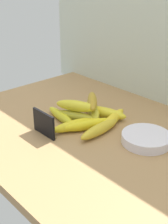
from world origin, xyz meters
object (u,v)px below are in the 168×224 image
at_px(banana_2, 112,120).
at_px(banana_5, 90,124).
at_px(banana_1, 74,125).
at_px(banana_3, 104,113).
at_px(chalkboard_sign, 44,124).
at_px(banana_0, 100,129).
at_px(fruit_bowl, 146,138).
at_px(banana_8, 76,106).
at_px(banana_4, 93,109).
at_px(banana_7, 61,116).
at_px(banana_6, 74,116).
at_px(banana_9, 92,101).

xyz_separation_m(banana_2, banana_5, (-0.03, -0.08, 0.00)).
bearing_deg(banana_5, banana_1, -125.99).
bearing_deg(banana_3, banana_1, -91.57).
relative_size(banana_1, banana_2, 0.82).
distance_m(chalkboard_sign, banana_1, 0.11).
bearing_deg(banana_0, banana_3, 127.44).
relative_size(fruit_bowl, banana_5, 0.82).
distance_m(banana_2, banana_8, 0.14).
relative_size(banana_0, banana_3, 1.05).
xyz_separation_m(banana_4, banana_7, (-0.04, -0.12, -0.01)).
bearing_deg(banana_6, chalkboard_sign, -85.14).
bearing_deg(chalkboard_sign, banana_8, 94.45).
xyz_separation_m(chalkboard_sign, banana_1, (0.04, 0.09, -0.02)).
bearing_deg(banana_9, banana_4, 116.87).
bearing_deg(banana_3, banana_4, -162.81).
xyz_separation_m(banana_3, banana_5, (0.03, -0.10, -0.00)).
xyz_separation_m(banana_0, banana_6, (-0.14, 0.00, -0.00)).
distance_m(banana_2, banana_7, 0.19).
bearing_deg(banana_8, banana_7, -126.53).
relative_size(banana_2, banana_8, 1.30).
relative_size(banana_5, banana_6, 1.19).
distance_m(chalkboard_sign, banana_7, 0.12).
height_order(banana_6, banana_7, banana_6).
bearing_deg(banana_9, banana_3, 26.26).
bearing_deg(fruit_bowl, banana_3, 171.59).
xyz_separation_m(banana_0, banana_4, (-0.13, 0.09, 0.00)).
bearing_deg(banana_7, chalkboard_sign, -67.72).
distance_m(banana_5, banana_7, 0.12).
height_order(banana_6, banana_9, banana_9).
bearing_deg(banana_8, banana_5, -7.80).
height_order(banana_2, banana_9, banana_9).
distance_m(banana_3, banana_8, 0.11).
bearing_deg(banana_9, banana_7, -112.25).
distance_m(banana_6, banana_9, 0.09).
height_order(banana_1, banana_4, banana_4).
xyz_separation_m(banana_0, banana_2, (-0.02, 0.08, -0.00)).
height_order(chalkboard_sign, banana_9, chalkboard_sign).
distance_m(banana_5, banana_6, 0.09).
relative_size(banana_3, banana_6, 1.06).
relative_size(banana_4, banana_8, 1.30).
bearing_deg(banana_7, banana_2, 37.90).
height_order(banana_5, banana_7, banana_5).
bearing_deg(banana_4, banana_1, -72.31).
relative_size(banana_4, banana_5, 1.02).
relative_size(banana_2, banana_9, 1.23).
relative_size(banana_5, banana_8, 1.28).
bearing_deg(banana_0, banana_6, 178.34).
height_order(banana_2, banana_3, banana_3).
height_order(banana_4, banana_6, banana_4).
bearing_deg(banana_0, banana_9, 146.39).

